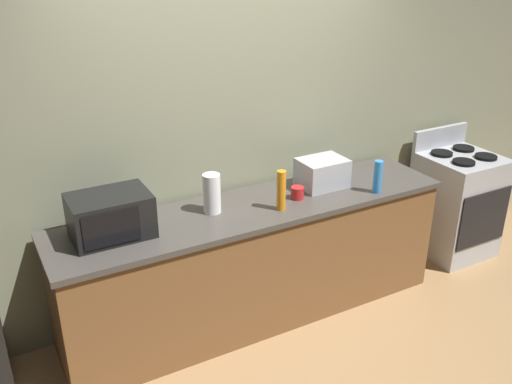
{
  "coord_description": "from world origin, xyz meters",
  "views": [
    {
      "loc": [
        -1.67,
        -2.64,
        2.55
      ],
      "look_at": [
        0.0,
        0.4,
        1.0
      ],
      "focal_mm": 39.26,
      "sensor_mm": 36.0,
      "label": 1
    }
  ],
  "objects": [
    {
      "name": "bottle_spray_cleaner",
      "position": [
        0.87,
        0.17,
        1.02
      ],
      "size": [
        0.06,
        0.06,
        0.24
      ],
      "primitive_type": "cylinder",
      "color": "#338CE5",
      "rests_on": "counter_run"
    },
    {
      "name": "paper_towel_roll",
      "position": [
        -0.31,
        0.45,
        1.04
      ],
      "size": [
        0.12,
        0.12,
        0.27
      ],
      "primitive_type": "cylinder",
      "color": "white",
      "rests_on": "counter_run"
    },
    {
      "name": "back_wall",
      "position": [
        0.0,
        0.81,
        1.35
      ],
      "size": [
        6.4,
        0.1,
        2.7
      ],
      "primitive_type": "cube",
      "color": "gray",
      "rests_on": "ground_plane"
    },
    {
      "name": "toaster_oven",
      "position": [
        0.59,
        0.46,
        1.01
      ],
      "size": [
        0.34,
        0.26,
        0.21
      ],
      "primitive_type": "cube",
      "color": "#B7BABF",
      "rests_on": "counter_run"
    },
    {
      "name": "microwave",
      "position": [
        -0.98,
        0.45,
        1.04
      ],
      "size": [
        0.48,
        0.35,
        0.27
      ],
      "color": "black",
      "rests_on": "counter_run"
    },
    {
      "name": "mug_red",
      "position": [
        0.31,
        0.36,
        0.94
      ],
      "size": [
        0.09,
        0.09,
        0.09
      ],
      "primitive_type": "cylinder",
      "color": "red",
      "rests_on": "counter_run"
    },
    {
      "name": "bottle_dish_soap",
      "position": [
        0.12,
        0.26,
        1.04
      ],
      "size": [
        0.06,
        0.06,
        0.28
      ],
      "primitive_type": "cylinder",
      "color": "orange",
      "rests_on": "counter_run"
    },
    {
      "name": "stove_range",
      "position": [
        2.0,
        0.4,
        0.46
      ],
      "size": [
        0.6,
        0.61,
        1.08
      ],
      "color": "#B7BABF",
      "rests_on": "ground_plane"
    },
    {
      "name": "ground_plane",
      "position": [
        0.0,
        0.0,
        0.0
      ],
      "size": [
        8.0,
        8.0,
        0.0
      ],
      "primitive_type": "plane",
      "color": "#A87F51"
    },
    {
      "name": "counter_run",
      "position": [
        0.0,
        0.4,
        0.45
      ],
      "size": [
        2.84,
        0.64,
        0.9
      ],
      "color": "brown",
      "rests_on": "ground_plane"
    }
  ]
}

